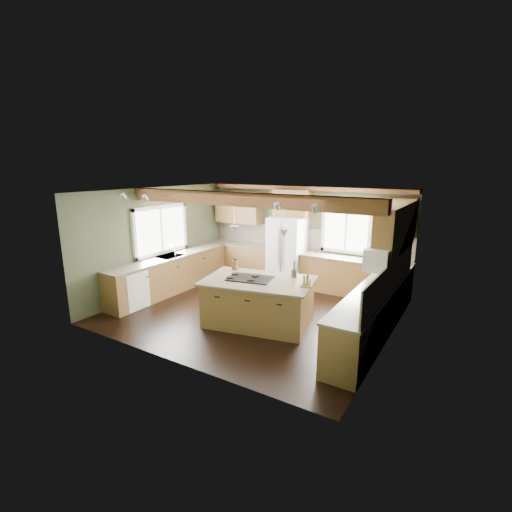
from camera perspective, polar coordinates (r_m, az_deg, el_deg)
The scene contains 37 objects.
floor at distance 8.19m, azimuth -0.26°, elevation -8.51°, with size 5.60×5.60×0.00m, color black.
ceiling at distance 7.60m, azimuth -0.28°, elevation 9.96°, with size 5.60×5.60×0.00m, color silver.
wall_back at distance 9.96m, azimuth 7.38°, elevation 3.19°, with size 5.60×5.60×0.00m, color #414732.
wall_left at distance 9.54m, azimuth -14.70°, elevation 2.39°, with size 5.00×5.00×0.00m, color #414732.
wall_right at distance 6.79m, azimuth 20.24°, elevation -2.51°, with size 5.00×5.00×0.00m, color #414732.
ceiling_beam at distance 7.20m, azimuth -2.37°, elevation 8.70°, with size 5.55×0.26×0.26m, color #4E2816.
soffit_trim at distance 9.72m, azimuth 7.36°, elevation 10.30°, with size 5.55×0.20×0.10m, color #4E2816.
backsplash_back at distance 9.96m, azimuth 7.33°, elevation 2.66°, with size 5.58×0.03×0.58m, color brown.
backsplash_right at distance 6.86m, azimuth 20.14°, elevation -3.11°, with size 0.03×3.70×0.58m, color brown.
base_cab_back_left at distance 10.74m, azimuth -2.15°, elevation -0.64°, with size 2.02×0.60×0.88m, color brown.
counter_back_left at distance 10.63m, azimuth -2.17°, elevation 1.76°, with size 2.06×0.64×0.04m, color brown.
base_cab_back_right at distance 9.38m, azimuth 14.77°, elevation -3.23°, with size 2.62×0.60×0.88m, color brown.
counter_back_right at distance 9.26m, azimuth 14.94°, elevation -0.50°, with size 2.66×0.64×0.04m, color brown.
base_cab_left at distance 9.57m, azimuth -12.93°, elevation -2.78°, with size 0.60×3.70×0.88m, color brown.
counter_left at distance 9.45m, azimuth -13.07°, elevation -0.11°, with size 0.64×3.74×0.04m, color brown.
base_cab_right at distance 7.17m, azimuth 17.38°, elevation -8.71°, with size 0.60×3.70×0.88m, color brown.
counter_right at distance 7.01m, azimuth 17.65°, elevation -5.22°, with size 0.64×3.74×0.04m, color brown.
upper_cab_back_left at distance 10.68m, azimuth -2.75°, elevation 7.51°, with size 1.40×0.35×0.90m, color brown.
upper_cab_over_fridge at distance 9.81m, azimuth 5.50°, elevation 8.10°, with size 0.96×0.35×0.70m, color brown.
upper_cab_right at distance 7.55m, azimuth 20.76°, elevation 4.08°, with size 0.35×2.20×0.90m, color brown.
upper_cab_back_corner at distance 9.00m, azimuth 20.54°, elevation 5.51°, with size 0.90×0.35×0.90m, color brown.
window_left at distance 9.52m, azimuth -14.49°, elevation 3.91°, with size 0.04×1.60×1.05m, color white.
window_back at distance 9.49m, azimuth 13.72°, elevation 3.92°, with size 1.10×0.04×1.00m, color white.
sink at distance 9.45m, azimuth -13.07°, elevation -0.08°, with size 0.50×0.65×0.03m, color #262628.
faucet at distance 9.29m, azimuth -12.33°, elevation 0.65°, with size 0.02×0.02×0.28m, color #B2B2B7.
dishwasher at distance 8.73m, azimuth -18.85°, elevation -4.84°, with size 0.60×0.60×0.84m, color white.
oven at distance 6.02m, azimuth 14.05°, elevation -13.00°, with size 0.60×0.72×0.84m, color white.
microwave at distance 6.72m, azimuth 18.49°, elevation -0.31°, with size 0.40×0.70×0.38m, color white.
pendant_left at distance 7.24m, azimuth -3.36°, elevation 4.01°, with size 0.18×0.18×0.16m, color #B2B2B7.
pendant_right at distance 6.92m, azimuth 4.28°, elevation 3.54°, with size 0.18×0.18×0.16m, color #B2B2B7.
refrigerator at distance 9.83m, azimuth 4.80°, elevation 0.73°, with size 0.90×0.74×1.80m, color white.
island at distance 7.44m, azimuth 0.36°, elevation -7.20°, with size 1.99×1.22×0.88m, color brown.
island_top at distance 7.29m, azimuth 0.36°, elevation -3.82°, with size 2.12×1.35×0.04m, color brown.
cooktop at distance 7.34m, azimuth -0.86°, elevation -3.47°, with size 0.86×0.58×0.02m, color black.
knife_block at distance 7.95m, azimuth -3.24°, elevation -1.45°, with size 0.12×0.09×0.20m, color brown.
utensil_crock at distance 7.49m, azimuth 5.86°, elevation -2.66°, with size 0.11×0.11×0.15m, color #39332E.
bottle_tray at distance 6.93m, azimuth 7.68°, elevation -3.76°, with size 0.24×0.24×0.22m, color brown, non-canonical shape.
Camera 1 is at (4.02, -6.43, 3.09)m, focal length 26.00 mm.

